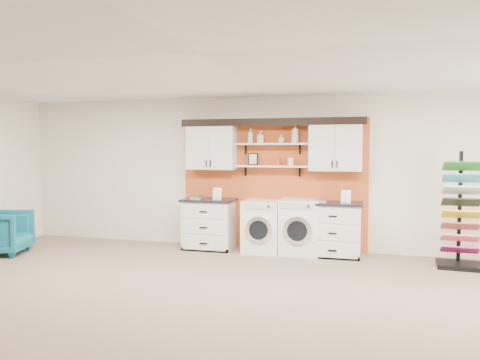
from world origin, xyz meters
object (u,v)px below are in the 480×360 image
(washer, at_px, (263,226))
(sample_rack, at_px, (460,231))
(base_cabinet_right, at_px, (334,229))
(armchair, at_px, (2,232))
(base_cabinet_left, at_px, (209,224))
(dryer, at_px, (300,227))

(washer, height_order, sample_rack, sample_rack)
(base_cabinet_right, xyz_separation_m, washer, (-1.25, -0.00, -0.00))
(sample_rack, bearing_deg, base_cabinet_right, 176.59)
(base_cabinet_right, distance_m, sample_rack, 1.97)
(armchair, bearing_deg, sample_rack, -98.01)
(armchair, bearing_deg, base_cabinet_left, -84.28)
(dryer, relative_size, armchair, 1.15)
(dryer, bearing_deg, sample_rack, -5.94)
(base_cabinet_right, distance_m, dryer, 0.58)
(dryer, bearing_deg, base_cabinet_left, 179.88)
(dryer, bearing_deg, washer, 180.00)
(base_cabinet_right, xyz_separation_m, armchair, (-5.62, -1.35, -0.09))
(sample_rack, bearing_deg, armchair, -167.48)
(washer, relative_size, sample_rack, 0.51)
(dryer, height_order, sample_rack, sample_rack)
(base_cabinet_right, bearing_deg, armchair, -166.52)
(base_cabinet_left, xyz_separation_m, washer, (1.01, -0.00, 0.00))
(armchair, bearing_deg, washer, -89.05)
(base_cabinet_right, height_order, sample_rack, sample_rack)
(base_cabinet_right, relative_size, washer, 1.03)
(base_cabinet_left, height_order, base_cabinet_right, base_cabinet_right)
(washer, xyz_separation_m, dryer, (0.67, -0.00, 0.02))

